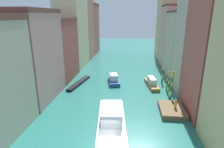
# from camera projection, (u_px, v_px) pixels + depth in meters

# --- Properties ---
(ground_plane) EXTENTS (154.00, 154.00, 0.00)m
(ground_plane) POSITION_uv_depth(u_px,v_px,m) (121.00, 77.00, 44.30)
(ground_plane) COLOR #28756B
(building_left_1) EXTENTS (6.30, 11.29, 14.83)m
(building_left_1) POSITION_uv_depth(u_px,v_px,m) (33.00, 56.00, 31.26)
(building_left_1) COLOR tan
(building_left_1) RESTS_ON ground
(building_left_2) EXTENTS (6.30, 10.55, 13.28)m
(building_left_2) POSITION_uv_depth(u_px,v_px,m) (58.00, 49.00, 41.79)
(building_left_2) COLOR #B25147
(building_left_2) RESTS_ON ground
(building_left_3) EXTENTS (6.30, 11.67, 21.26)m
(building_left_3) POSITION_uv_depth(u_px,v_px,m) (72.00, 27.00, 51.08)
(building_left_3) COLOR beige
(building_left_3) RESTS_ON ground
(building_left_4) EXTENTS (6.30, 8.95, 21.23)m
(building_left_4) POSITION_uv_depth(u_px,v_px,m) (82.00, 26.00, 60.83)
(building_left_4) COLOR #C6705B
(building_left_4) RESTS_ON ground
(building_left_5) EXTENTS (6.30, 10.47, 17.89)m
(building_left_5) POSITION_uv_depth(u_px,v_px,m) (89.00, 29.00, 70.59)
(building_left_5) COLOR #B25147
(building_left_5) RESTS_ON ground
(building_right_1) EXTENTS (6.30, 9.22, 19.54)m
(building_right_1) POSITION_uv_depth(u_px,v_px,m) (217.00, 47.00, 25.61)
(building_right_1) COLOR #B25147
(building_right_1) RESTS_ON ground
(building_right_2) EXTENTS (6.30, 7.65, 18.67)m
(building_right_2) POSITION_uv_depth(u_px,v_px,m) (196.00, 41.00, 33.85)
(building_right_2) COLOR #BCB299
(building_right_2) RESTS_ON ground
(building_right_3) EXTENTS (6.30, 11.30, 14.80)m
(building_right_3) POSITION_uv_depth(u_px,v_px,m) (182.00, 44.00, 43.39)
(building_right_3) COLOR #BCB299
(building_right_3) RESTS_ON ground
(building_right_4) EXTENTS (6.30, 9.31, 16.50)m
(building_right_4) POSITION_uv_depth(u_px,v_px,m) (173.00, 36.00, 52.92)
(building_right_4) COLOR tan
(building_right_4) RESTS_ON ground
(building_right_5) EXTENTS (6.30, 10.51, 19.56)m
(building_right_5) POSITION_uv_depth(u_px,v_px,m) (167.00, 28.00, 61.99)
(building_right_5) COLOR #DBB77A
(building_right_5) RESTS_ON ground
(waterfront_dock) EXTENTS (3.55, 5.24, 0.72)m
(waterfront_dock) POSITION_uv_depth(u_px,v_px,m) (172.00, 110.00, 28.32)
(waterfront_dock) COLOR brown
(waterfront_dock) RESTS_ON ground
(person_on_dock) EXTENTS (0.36, 0.36, 1.47)m
(person_on_dock) POSITION_uv_depth(u_px,v_px,m) (176.00, 104.00, 27.94)
(person_on_dock) COLOR gold
(person_on_dock) RESTS_ON waterfront_dock
(mooring_pole_0) EXTENTS (0.37, 0.37, 4.99)m
(mooring_pole_0) POSITION_uv_depth(u_px,v_px,m) (172.00, 85.00, 32.00)
(mooring_pole_0) COLOR #197247
(mooring_pole_0) RESTS_ON ground
(mooring_pole_1) EXTENTS (0.31, 0.31, 4.23)m
(mooring_pole_1) POSITION_uv_depth(u_px,v_px,m) (169.00, 83.00, 34.24)
(mooring_pole_1) COLOR #197247
(mooring_pole_1) RESTS_ON ground
(mooring_pole_2) EXTENTS (0.27, 0.27, 3.78)m
(mooring_pole_2) POSITION_uv_depth(u_px,v_px,m) (167.00, 80.00, 36.46)
(mooring_pole_2) COLOR #197247
(mooring_pole_2) RESTS_ON ground
(mooring_pole_3) EXTENTS (0.38, 0.38, 3.98)m
(mooring_pole_3) POSITION_uv_depth(u_px,v_px,m) (163.00, 73.00, 40.20)
(mooring_pole_3) COLOR #197247
(mooring_pole_3) RESTS_ON ground
(vaporetto_white) EXTENTS (4.53, 11.39, 2.90)m
(vaporetto_white) POSITION_uv_depth(u_px,v_px,m) (112.00, 121.00, 24.07)
(vaporetto_white) COLOR white
(vaporetto_white) RESTS_ON ground
(gondola_black) EXTENTS (2.70, 9.19, 0.44)m
(gondola_black) POSITION_uv_depth(u_px,v_px,m) (79.00, 83.00, 39.91)
(gondola_black) COLOR black
(gondola_black) RESTS_ON ground
(motorboat_0) EXTENTS (3.16, 5.82, 1.91)m
(motorboat_0) POSITION_uv_depth(u_px,v_px,m) (114.00, 80.00, 40.40)
(motorboat_0) COLOR #234C93
(motorboat_0) RESTS_ON ground
(motorboat_1) EXTENTS (2.64, 7.06, 1.78)m
(motorboat_1) POSITION_uv_depth(u_px,v_px,m) (152.00, 83.00, 38.64)
(motorboat_1) COLOR olive
(motorboat_1) RESTS_ON ground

